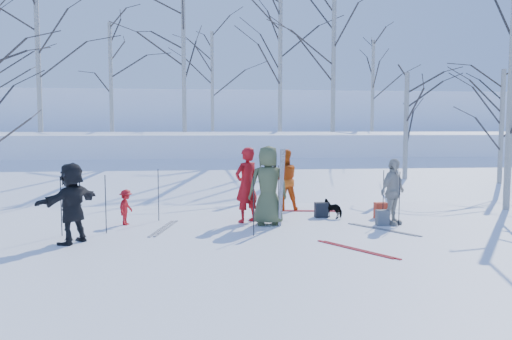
{
  "coord_description": "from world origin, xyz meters",
  "views": [
    {
      "loc": [
        -1.42,
        -11.39,
        2.41
      ],
      "look_at": [
        0.0,
        1.5,
        1.3
      ],
      "focal_mm": 35.0,
      "sensor_mm": 36.0,
      "label": 1
    }
  ],
  "objects": [
    {
      "name": "backpack_red",
      "position": [
        3.31,
        1.27,
        0.21
      ],
      "size": [
        0.32,
        0.22,
        0.42
      ],
      "primitive_type": "cube",
      "color": "#AA2D1A",
      "rests_on": "ground"
    },
    {
      "name": "ski_pole_b",
      "position": [
        -0.27,
        -0.5,
        0.67
      ],
      "size": [
        0.02,
        0.02,
        1.34
      ],
      "primitive_type": "cylinder",
      "color": "black",
      "rests_on": "ground"
    },
    {
      "name": "birch_edge_c",
      "position": [
        9.28,
        5.45,
        2.24
      ],
      "size": [
        3.73,
        3.73,
        4.48
      ],
      "primitive_type": null,
      "color": "silver",
      "rests_on": "ground"
    },
    {
      "name": "ski_pole_g",
      "position": [
        -4.52,
        -0.04,
        0.67
      ],
      "size": [
        0.02,
        0.02,
        1.34
      ],
      "primitive_type": "cylinder",
      "color": "black",
      "rests_on": "ground"
    },
    {
      "name": "birch_plateau_c",
      "position": [
        2.25,
        11.71,
        5.3
      ],
      "size": [
        4.93,
        4.93,
        6.19
      ],
      "primitive_type": null,
      "color": "silver",
      "rests_on": "snow_plateau"
    },
    {
      "name": "snow_plateau",
      "position": [
        0.0,
        17.0,
        1.0
      ],
      "size": [
        70.0,
        18.0,
        2.2
      ],
      "primitive_type": "cube",
      "color": "white",
      "rests_on": "ground"
    },
    {
      "name": "birch_plateau_b",
      "position": [
        -8.26,
        10.92,
        5.47
      ],
      "size": [
        5.18,
        5.18,
        6.54
      ],
      "primitive_type": null,
      "color": "silver",
      "rests_on": "snow_plateau"
    },
    {
      "name": "birch_plateau_h",
      "position": [
        -5.5,
        12.21,
        4.67
      ],
      "size": [
        4.06,
        4.06,
        4.95
      ],
      "primitive_type": null,
      "color": "silver",
      "rests_on": "snow_plateau"
    },
    {
      "name": "upright_ski_right",
      "position": [
        0.53,
        0.53,
        0.95
      ],
      "size": [
        0.14,
        0.23,
        1.89
      ],
      "primitive_type": "cube",
      "rotation": [
        0.1,
        0.0,
        0.33
      ],
      "color": "silver",
      "rests_on": "ground"
    },
    {
      "name": "ski_pole_a",
      "position": [
        -3.98,
        -0.58,
        0.67
      ],
      "size": [
        0.02,
        0.02,
        1.34
      ],
      "primitive_type": "cylinder",
      "color": "black",
      "rests_on": "ground"
    },
    {
      "name": "birch_edge_e",
      "position": [
        5.92,
        5.92,
        2.19
      ],
      "size": [
        3.66,
        3.66,
        4.38
      ],
      "primitive_type": null,
      "color": "silver",
      "rests_on": "ground"
    },
    {
      "name": "ski_pole_d",
      "position": [
        -3.59,
        0.13,
        0.67
      ],
      "size": [
        0.02,
        0.02,
        1.34
      ],
      "primitive_type": "cylinder",
      "color": "black",
      "rests_on": "ground"
    },
    {
      "name": "birch_edge_b",
      "position": [
        7.49,
        2.24,
        3.06
      ],
      "size": [
        4.88,
        4.88,
        6.11
      ],
      "primitive_type": null,
      "color": "silver",
      "rests_on": "ground"
    },
    {
      "name": "ski_pole_i",
      "position": [
        3.38,
        0.22,
        0.67
      ],
      "size": [
        0.02,
        0.02,
        1.34
      ],
      "primitive_type": "cylinder",
      "color": "black",
      "rests_on": "ground"
    },
    {
      "name": "dog",
      "position": [
        2.08,
        1.49,
        0.25
      ],
      "size": [
        0.61,
        0.59,
        0.49
      ],
      "primitive_type": "imported",
      "rotation": [
        0.0,
        0.0,
        3.96
      ],
      "color": "black",
      "rests_on": "ground"
    },
    {
      "name": "skier_grey_west",
      "position": [
        -4.1,
        -0.78,
        0.85
      ],
      "size": [
        1.26,
        1.59,
        1.69
      ],
      "primitive_type": "imported",
      "rotation": [
        0.0,
        0.0,
        4.15
      ],
      "color": "black",
      "rests_on": "ground"
    },
    {
      "name": "skier_red_seated",
      "position": [
        -3.28,
        1.09,
        0.44
      ],
      "size": [
        0.48,
        0.64,
        0.88
      ],
      "primitive_type": "imported",
      "rotation": [
        0.0,
        0.0,
        1.28
      ],
      "color": "#B01016",
      "rests_on": "ground"
    },
    {
      "name": "skier_redor_behind",
      "position": [
        0.96,
        2.83,
        0.89
      ],
      "size": [
        0.91,
        0.74,
        1.78
      ],
      "primitive_type": "imported",
      "rotation": [
        0.0,
        0.0,
        3.21
      ],
      "color": "#DD5411",
      "rests_on": "ground"
    },
    {
      "name": "ski_pole_h",
      "position": [
        0.4,
        2.38,
        0.67
      ],
      "size": [
        0.02,
        0.02,
        1.34
      ],
      "primitive_type": "cylinder",
      "color": "black",
      "rests_on": "ground"
    },
    {
      "name": "snow_ramp",
      "position": [
        0.0,
        7.0,
        0.15
      ],
      "size": [
        70.0,
        9.49,
        4.12
      ],
      "primitive_type": "cube",
      "rotation": [
        0.3,
        0.0,
        0.0
      ],
      "color": "white",
      "rests_on": "ground"
    },
    {
      "name": "ski_pair_d",
      "position": [
        -2.32,
        0.51,
        0.01
      ],
      "size": [
        0.99,
        1.98,
        0.02
      ],
      "primitive_type": null,
      "rotation": [
        0.0,
        0.0,
        -0.21
      ],
      "color": "silver",
      "rests_on": "ground"
    },
    {
      "name": "skier_cream_east",
      "position": [
        3.29,
        0.4,
        0.82
      ],
      "size": [
        1.01,
        0.91,
        1.64
      ],
      "primitive_type": "imported",
      "rotation": [
        0.0,
        0.0,
        0.66
      ],
      "color": "beige",
      "rests_on": "ground"
    },
    {
      "name": "ground",
      "position": [
        0.0,
        0.0,
        0.0
      ],
      "size": [
        120.0,
        120.0,
        0.0
      ],
      "primitive_type": "plane",
      "color": "white",
      "rests_on": "ground"
    },
    {
      "name": "ski_pole_f",
      "position": [
        -2.53,
        1.57,
        0.67
      ],
      "size": [
        0.02,
        0.02,
        1.34
      ],
      "primitive_type": "cylinder",
      "color": "black",
      "rests_on": "ground"
    },
    {
      "name": "ski_pole_e",
      "position": [
        0.75,
        2.46,
        0.67
      ],
      "size": [
        0.02,
        0.02,
        1.34
      ],
      "primitive_type": "cylinder",
      "color": "black",
      "rests_on": "ground"
    },
    {
      "name": "backpack_grey",
      "position": [
        3.01,
        0.34,
        0.19
      ],
      "size": [
        0.3,
        0.2,
        0.38
      ],
      "primitive_type": "cube",
      "color": "#53565A",
      "rests_on": "ground"
    },
    {
      "name": "birch_plateau_d",
      "position": [
        -0.79,
        16.1,
        4.89
      ],
      "size": [
        4.36,
        4.36,
        5.37
      ],
      "primitive_type": null,
      "color": "silver",
      "rests_on": "snow_plateau"
    },
    {
      "name": "far_hill",
      "position": [
        0.0,
        38.0,
        2.0
      ],
      "size": [
        90.0,
        30.0,
        6.0
      ],
      "primitive_type": "cube",
      "color": "white",
      "rests_on": "ground"
    },
    {
      "name": "ski_pair_c",
      "position": [
        1.62,
        -2.0,
        0.01
      ],
      "size": [
        1.94,
        2.08,
        0.02
      ],
      "primitive_type": null,
      "rotation": [
        0.0,
        0.0,
        0.58
      ],
      "color": "#A6171C",
      "rests_on": "ground"
    },
    {
      "name": "birch_plateau_e",
      "position": [
        4.43,
        10.45,
        5.33
      ],
      "size": [
        4.98,
        4.98,
        6.26
      ],
      "primitive_type": null,
      "color": "silver",
      "rests_on": "snow_plateau"
    },
    {
      "name": "skier_olive_center",
      "position": [
        0.22,
        0.71,
        0.98
      ],
      "size": [
        0.97,
        0.64,
        1.97
      ],
      "primitive_type": "imported",
      "rotation": [
        0.0,
        0.0,
        3.15
      ],
      "color": "#495332",
      "rests_on": "ground"
    },
    {
      "name": "ski_pole_c",
      "position": [
        3.13,
        0.63,
        0.67
      ],
      "size": [
        0.02,
        0.02,
        1.34
      ],
      "primitive_type": "cylinder",
      "color": "black",
      "rests_on": "ground"
    },
    {
      "name": "birch_plateau_g",
      "position": [
        -2.14,
        10.79,
        5.25
      ],
      "size": [
        4.87,
        4.87,
        6.09
      ],
      "primitive_type": null,
      "color": "silver",
      "rests_on": "snow_plateau"
    },
    {
      "name": "backpack_dark",
      "position": [
        1.77,
        1.59,
        0.2
      ],
      "size": [
        0.34,
        0.24,
        0.4
      ],
      "primitive_type": "cube",
      "color": "black",
      "rests_on": "ground"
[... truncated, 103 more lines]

